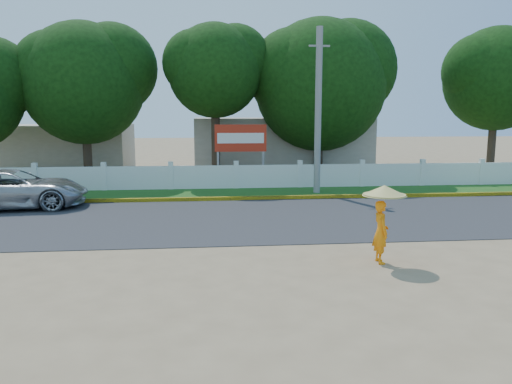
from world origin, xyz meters
The scene contains 12 objects.
ground centered at (0.00, 0.00, 0.00)m, with size 120.00×120.00×0.00m, color #9E8460.
road centered at (0.00, 4.50, 0.01)m, with size 60.00×7.00×0.02m, color #38383A.
grass_verge centered at (0.00, 9.75, 0.01)m, with size 60.00×3.50×0.03m, color #2D601E.
curb centered at (0.00, 8.05, 0.08)m, with size 40.00×0.18×0.16m, color yellow.
fence centered at (0.00, 11.20, 0.55)m, with size 40.00×0.10×1.10m, color silver.
building_near centered at (3.00, 18.00, 1.60)m, with size 10.00×6.00×3.20m, color #B7AD99.
building_far centered at (-10.00, 19.00, 1.40)m, with size 8.00×5.00×2.80m, color #B7AD99.
utility_pole centered at (3.45, 9.57, 3.55)m, with size 0.28×0.28×7.10m, color gray.
vehicle centered at (-8.47, 7.18, 0.72)m, with size 2.40×5.20×1.44m, color #A7AAAF.
monk_with_parasol centered at (2.69, -0.74, 1.21)m, with size 1.02×1.02×1.85m.
billboard centered at (0.29, 12.30, 2.14)m, with size 2.50×0.13×2.95m.
tree_row centered at (0.65, 14.42, 5.00)m, with size 33.01×7.73×8.44m.
Camera 1 is at (-1.39, -11.79, 3.50)m, focal length 35.00 mm.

